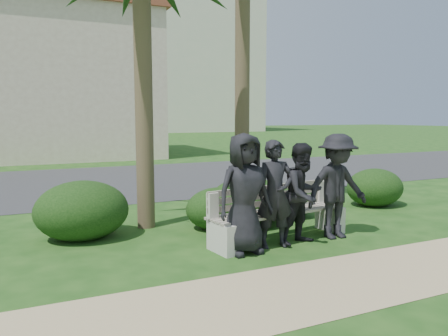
{
  "coord_description": "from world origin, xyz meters",
  "views": [
    {
      "loc": [
        -3.31,
        -5.9,
        2.03
      ],
      "look_at": [
        -0.11,
        1.0,
        1.13
      ],
      "focal_mm": 35.0,
      "sensor_mm": 36.0,
      "label": 1
    }
  ],
  "objects_px": {
    "park_bench": "(279,217)",
    "man_c": "(303,194)",
    "man_d": "(337,186)",
    "man_a": "(244,194)",
    "man_b": "(275,194)"
  },
  "relations": [
    {
      "from": "man_c",
      "to": "man_d",
      "type": "height_order",
      "value": "man_d"
    },
    {
      "from": "park_bench",
      "to": "man_c",
      "type": "bearing_deg",
      "value": -62.68
    },
    {
      "from": "park_bench",
      "to": "man_d",
      "type": "xyz_separation_m",
      "value": [
        0.94,
        -0.29,
        0.48
      ]
    },
    {
      "from": "park_bench",
      "to": "man_c",
      "type": "height_order",
      "value": "man_c"
    },
    {
      "from": "park_bench",
      "to": "man_b",
      "type": "bearing_deg",
      "value": -140.08
    },
    {
      "from": "park_bench",
      "to": "man_a",
      "type": "distance_m",
      "value": 1.04
    },
    {
      "from": "man_b",
      "to": "man_a",
      "type": "bearing_deg",
      "value": -165.4
    },
    {
      "from": "park_bench",
      "to": "man_d",
      "type": "distance_m",
      "value": 1.09
    },
    {
      "from": "man_a",
      "to": "man_b",
      "type": "relative_size",
      "value": 1.07
    },
    {
      "from": "man_d",
      "to": "man_c",
      "type": "bearing_deg",
      "value": -174.89
    },
    {
      "from": "man_a",
      "to": "man_d",
      "type": "height_order",
      "value": "man_a"
    },
    {
      "from": "man_a",
      "to": "man_c",
      "type": "height_order",
      "value": "man_a"
    },
    {
      "from": "man_b",
      "to": "man_d",
      "type": "bearing_deg",
      "value": 8.44
    },
    {
      "from": "man_b",
      "to": "man_c",
      "type": "height_order",
      "value": "man_b"
    },
    {
      "from": "man_b",
      "to": "man_d",
      "type": "distance_m",
      "value": 1.19
    }
  ]
}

